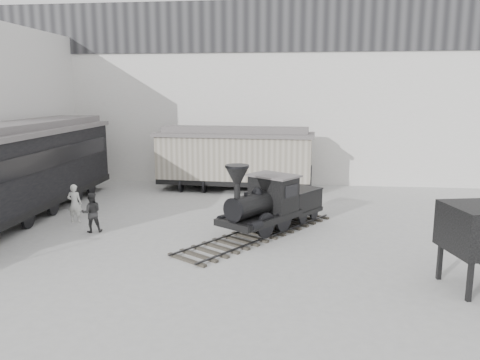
# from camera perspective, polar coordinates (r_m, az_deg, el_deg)

# --- Properties ---
(ground) EXTENTS (90.00, 90.00, 0.00)m
(ground) POSITION_cam_1_polar(r_m,az_deg,el_deg) (16.29, -4.22, -9.73)
(ground) COLOR #9E9E9B
(north_wall) EXTENTS (34.00, 2.51, 11.00)m
(north_wall) POSITION_cam_1_polar(r_m,az_deg,el_deg) (30.11, 0.98, 10.46)
(north_wall) COLOR silver
(north_wall) RESTS_ON ground
(locomotive) EXTENTS (6.20, 7.85, 2.93)m
(locomotive) POSITION_cam_1_polar(r_m,az_deg,el_deg) (19.18, 3.55, -3.19)
(locomotive) COLOR black
(locomotive) RESTS_ON ground
(boxcar) EXTENTS (9.24, 3.37, 3.72)m
(boxcar) POSITION_cam_1_polar(r_m,az_deg,el_deg) (27.12, -0.68, 2.80)
(boxcar) COLOR black
(boxcar) RESTS_ON ground
(passenger_coach) EXTENTS (3.46, 15.03, 4.01)m
(passenger_coach) POSITION_cam_1_polar(r_m,az_deg,el_deg) (23.31, -25.33, 1.12)
(passenger_coach) COLOR black
(passenger_coach) RESTS_ON ground
(visitor_a) EXTENTS (0.65, 0.45, 1.71)m
(visitor_a) POSITION_cam_1_polar(r_m,az_deg,el_deg) (21.81, -19.52, -2.70)
(visitor_a) COLOR silver
(visitor_a) RESTS_ON ground
(visitor_b) EXTENTS (0.99, 0.90, 1.65)m
(visitor_b) POSITION_cam_1_polar(r_m,az_deg,el_deg) (20.09, -17.65, -3.79)
(visitor_b) COLOR #333333
(visitor_b) RESTS_ON ground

